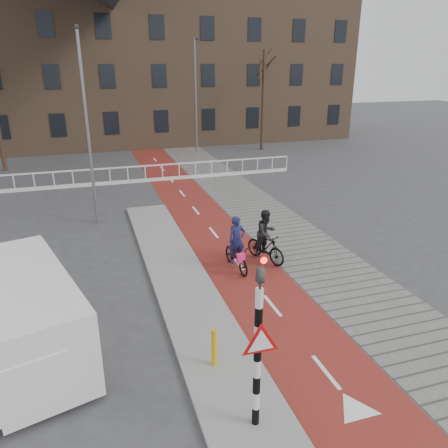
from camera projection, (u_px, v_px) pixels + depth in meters
name	position (u px, v px, depth m)	size (l,w,h in m)	color
ground	(248.00, 358.00, 10.29)	(120.00, 120.00, 0.00)	#38383A
bike_lane	(201.00, 217.00, 19.65)	(2.50, 60.00, 0.01)	maroon
sidewalk	(259.00, 211.00, 20.44)	(3.00, 60.00, 0.01)	slate
curb_island	(182.00, 283.00, 13.65)	(1.80, 16.00, 0.12)	gray
traffic_signal	(258.00, 340.00, 7.62)	(0.80, 0.80, 3.68)	black
bollard	(214.00, 347.00, 9.73)	(0.12, 0.12, 0.92)	#D49B0B
cyclist_near	(237.00, 252.00, 14.51)	(0.76, 1.81, 1.85)	black
cyclist_far	(266.00, 240.00, 15.03)	(1.13, 1.80, 1.88)	black
van	(26.00, 316.00, 10.00)	(3.17, 5.16, 2.07)	white
railing	(54.00, 184.00, 23.96)	(28.00, 0.10, 0.99)	silver
townhouse_row	(76.00, 46.00, 35.33)	(46.00, 10.00, 15.90)	#7F6047
tree_right	(263.00, 101.00, 33.72)	(0.25, 0.25, 7.47)	#302015
streetlight_near	(88.00, 131.00, 17.63)	(0.12, 0.12, 7.88)	slate
streetlight_right	(196.00, 98.00, 32.36)	(0.12, 0.12, 8.22)	slate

